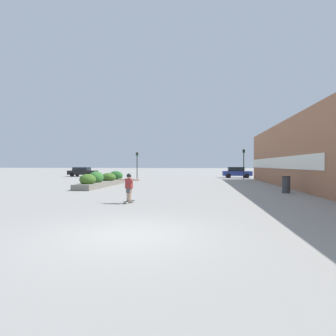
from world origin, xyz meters
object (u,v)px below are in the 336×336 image
Objects in this scene: skateboarder at (129,184)px; car_leftmost at (237,172)px; trash_bin at (286,185)px; traffic_light_right at (244,159)px; skateboard at (129,202)px; traffic_light_left at (137,161)px; car_center_left at (82,172)px.

skateboarder is 26.92m from car_leftmost.
trash_bin is 16.76m from traffic_light_right.
car_leftmost is (8.18, 25.65, 0.72)m from skateboard.
skateboard is at bearing -111.18° from traffic_light_right.
skateboard is 24.04m from traffic_light_right.
traffic_light_right reaches higher than car_leftmost.
trash_bin is 0.31× the size of traffic_light_left.
traffic_light_left reaches higher than skateboarder.
trash_bin is at bearing -49.01° from traffic_light_left.
skateboard is 0.17× the size of car_center_left.
car_leftmost is at bearing 16.70° from traffic_light_left.
trash_bin is 32.04m from car_center_left.
skateboarder is 23.97m from traffic_light_right.
skateboard is 26.93m from car_leftmost.
car_leftmost is (-0.60, 19.99, 0.25)m from trash_bin.
car_leftmost is 1.14× the size of traffic_light_left.
traffic_light_right is at bearing 7.90° from car_leftmost.
car_leftmost is at bearing 91.71° from trash_bin.
traffic_light_left is at bearing 123.83° from skateboarder.
car_leftmost is 1.04× the size of traffic_light_right.
car_center_left is at bearing 138.52° from trash_bin.
skateboarder is at bearing -111.18° from traffic_light_right.
skateboarder is at bearing -76.67° from traffic_light_left.
traffic_light_right is at bearing 2.65° from traffic_light_left.
skateboard is 0.69× the size of trash_bin.
traffic_light_right is at bearing 89.32° from skateboarder.
traffic_light_right is (8.64, 22.30, 2.49)m from skateboard.
car_leftmost is (8.18, 25.65, -0.10)m from skateboarder.
traffic_light_right is (-0.13, 16.64, 2.02)m from trash_bin.
trash_bin is at bearing -89.55° from traffic_light_right.
skateboarder is at bearing 29.54° from car_center_left.
skateboarder is 0.34× the size of traffic_light_right.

